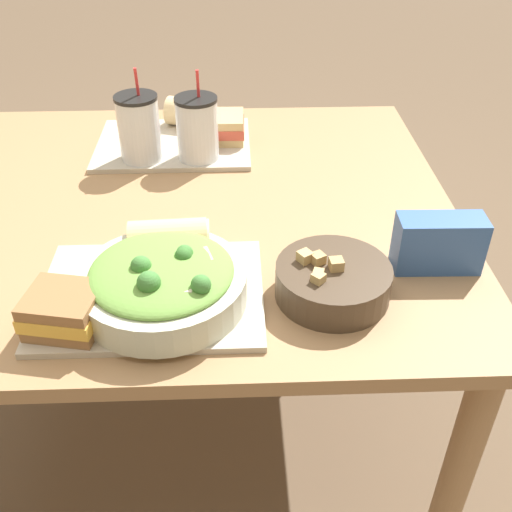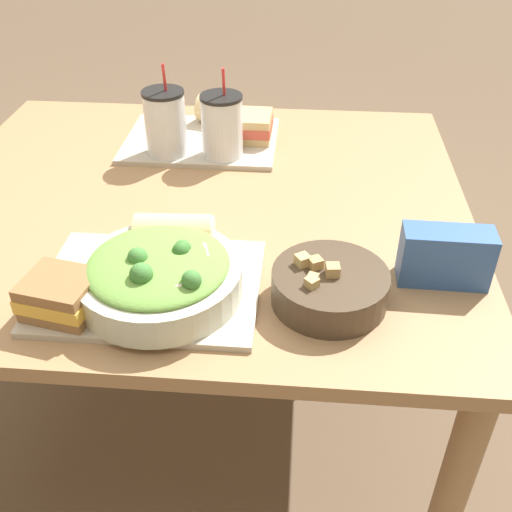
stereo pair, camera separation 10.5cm
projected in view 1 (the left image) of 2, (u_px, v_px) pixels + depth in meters
The scene contains 13 objects.
ground_plane at pixel (197, 419), 1.72m from camera, with size 12.00×12.00×0.00m, color brown.
dining_table at pixel (181, 237), 1.35m from camera, with size 1.18×1.05×0.72m.
tray_near at pixel (152, 294), 1.04m from camera, with size 0.38×0.29×0.01m.
tray_far at pixel (174, 144), 1.52m from camera, with size 0.38×0.29×0.01m.
salad_bowl at pixel (161, 281), 0.99m from camera, with size 0.28×0.28×0.10m.
soup_bowl at pixel (333, 280), 1.02m from camera, with size 0.20×0.20×0.08m.
sandwich_near at pixel (64, 310), 0.94m from camera, with size 0.13×0.12×0.06m.
baguette_near at pixel (172, 239), 1.09m from camera, with size 0.15×0.08×0.07m.
sandwich_far at pixel (221, 127), 1.51m from camera, with size 0.12×0.12×0.06m.
baguette_far at pixel (188, 112), 1.58m from camera, with size 0.12×0.10×0.07m.
drink_cup_dark at pixel (139, 130), 1.40m from camera, with size 0.10×0.10×0.22m.
drink_cup_red at pixel (197, 130), 1.41m from camera, with size 0.10×0.10×0.21m.
chip_bag at pixel (439, 243), 1.08m from camera, with size 0.16×0.07×0.10m.
Camera 1 is at (0.12, -1.13, 1.39)m, focal length 42.00 mm.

